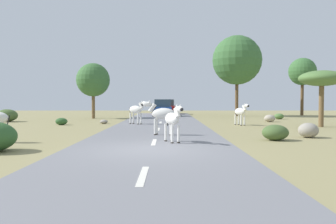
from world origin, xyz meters
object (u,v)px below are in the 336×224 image
zebra_1 (137,110)px  car_1 (168,107)px  rock_1 (303,130)px  bush_4 (62,121)px  zebra_3 (162,114)px  tree_0 (303,72)px  tree_1 (94,80)px  zebra_0 (174,119)px  rock_3 (309,130)px  car_0 (163,108)px  rock_0 (105,122)px  zebra_4 (242,112)px  tree_3 (238,60)px  bush_0 (276,133)px  bush_3 (280,116)px  tree_2 (323,79)px  bush_2 (8,115)px  rock_2 (271,118)px

zebra_1 → car_1: car_1 is taller
rock_1 → bush_4: bearing=161.5°
zebra_3 → tree_0: tree_0 is taller
zebra_1 → tree_1: 9.87m
zebra_0 → rock_1: size_ratio=3.91×
rock_3 → car_0: bearing=109.1°
rock_1 → car_1: bearing=108.1°
tree_1 → rock_1: tree_1 is taller
tree_1 → rock_0: bearing=-72.2°
zebra_1 → rock_1: 10.78m
rock_0 → rock_1: size_ratio=1.54×
zebra_4 → tree_3: size_ratio=0.18×
tree_0 → rock_0: tree_0 is taller
tree_0 → bush_0: tree_0 is taller
tree_3 → rock_1: 19.00m
tree_1 → zebra_1: bearing=-59.9°
tree_0 → bush_3: tree_0 is taller
tree_0 → bush_0: size_ratio=5.77×
car_1 → rock_0: 17.27m
tree_0 → bush_3: 10.41m
zebra_3 → bush_3: zebra_3 is taller
zebra_0 → bush_4: bearing=-75.2°
bush_0 → bush_3: bush_0 is taller
tree_0 → tree_2: (-5.32, -16.74, -1.83)m
zebra_1 → rock_3: zebra_1 is taller
bush_2 → tree_1: bearing=40.3°
car_1 → rock_1: (7.42, -22.69, -0.75)m
zebra_1 → tree_3: bearing=-175.4°
tree_2 → rock_1: tree_2 is taller
tree_1 → rock_1: size_ratio=13.20×
zebra_3 → zebra_4: 8.72m
car_1 → rock_2: size_ratio=5.13×
zebra_1 → bush_2: bearing=-66.9°
tree_1 → rock_2: size_ratio=5.97×
zebra_0 → tree_0: 29.49m
zebra_0 → rock_2: bearing=-141.8°
tree_1 → bush_3: size_ratio=6.06×
tree_0 → car_1: bearing=169.5°
zebra_1 → bush_3: size_ratio=1.95×
zebra_0 → rock_0: zebra_0 is taller
bush_2 → rock_2: bearing=-0.4°
tree_0 → rock_0: size_ratio=10.72×
bush_2 → bush_4: bush_2 is taller
zebra_1 → zebra_3: (1.87, -7.36, 0.01)m
car_1 → rock_3: bearing=106.7°
zebra_1 → rock_0: bearing=-72.0°
rock_0 → rock_3: 14.33m
bush_0 → bush_4: size_ratio=1.37×
car_1 → rock_0: car_1 is taller
rock_3 → bush_2: bearing=149.0°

